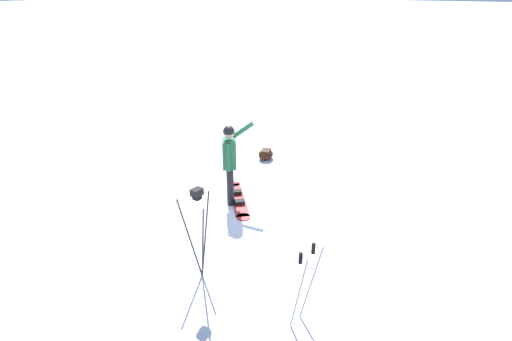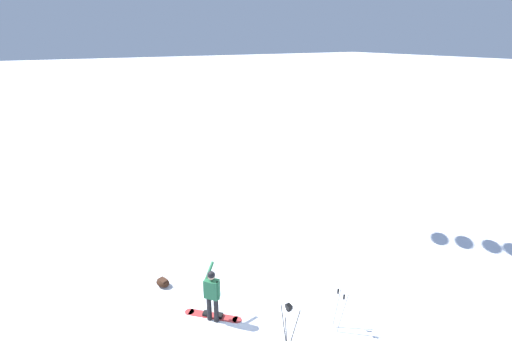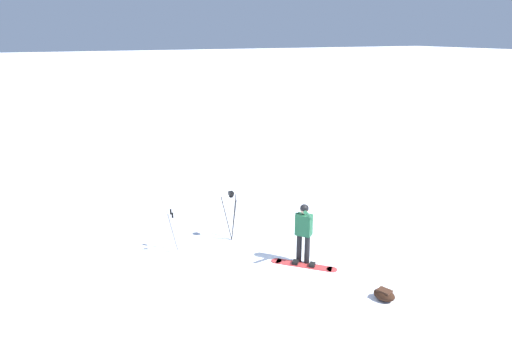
% 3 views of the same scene
% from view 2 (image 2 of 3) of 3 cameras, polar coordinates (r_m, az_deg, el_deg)
% --- Properties ---
extents(ground_plane, '(300.00, 300.00, 0.00)m').
position_cam_2_polar(ground_plane, '(12.42, -4.80, -19.41)').
color(ground_plane, white).
extents(snowboarder, '(0.52, 0.72, 1.64)m').
position_cam_2_polar(snowboarder, '(11.44, -6.44, -17.12)').
color(snowboarder, black).
rests_on(snowboarder, ground_plane).
extents(snowboard, '(1.32, 1.29, 0.10)m').
position_cam_2_polar(snowboard, '(12.16, -6.32, -20.30)').
color(snowboard, '#B23333').
rests_on(snowboard, ground_plane).
extents(gear_bag_large, '(0.51, 0.59, 0.25)m').
position_cam_2_polar(gear_bag_large, '(13.53, -13.47, -15.63)').
color(gear_bag_large, black).
rests_on(gear_bag_large, ground_plane).
extents(camera_tripod, '(0.50, 0.49, 1.48)m').
position_cam_2_polar(camera_tripod, '(10.40, 4.77, -20.88)').
color(camera_tripod, '#262628').
rests_on(camera_tripod, ground_plane).
extents(ski_poles, '(0.29, 0.35, 1.19)m').
position_cam_2_polar(ski_poles, '(11.46, 12.21, -18.60)').
color(ski_poles, gray).
rests_on(ski_poles, ground_plane).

